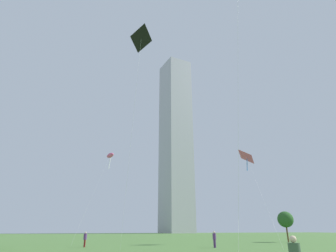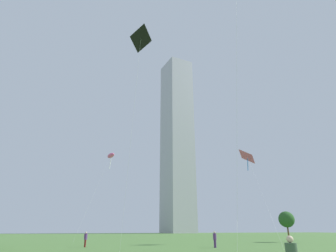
{
  "view_description": "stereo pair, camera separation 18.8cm",
  "coord_description": "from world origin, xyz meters",
  "px_view_note": "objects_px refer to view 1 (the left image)",
  "views": [
    {
      "loc": [
        -8.18,
        -14.14,
        2.02
      ],
      "look_at": [
        0.79,
        13.43,
        12.88
      ],
      "focal_mm": 29.46,
      "sensor_mm": 36.0,
      "label": 1
    },
    {
      "loc": [
        -8.0,
        -14.19,
        2.02
      ],
      "look_at": [
        0.79,
        13.43,
        12.88
      ],
      "focal_mm": 29.46,
      "sensor_mm": 36.0,
      "label": 2
    }
  ],
  "objects_px": {
    "kite_flying_3": "(246,157)",
    "distant_highrise_0": "(176,140)",
    "kite_flying_1": "(141,39)",
    "person_standing_0": "(214,238)",
    "park_tree_1": "(285,220)",
    "person_standing_2": "(85,238)",
    "kite_flying_0": "(110,156)"
  },
  "relations": [
    {
      "from": "person_standing_0",
      "to": "kite_flying_0",
      "type": "height_order",
      "value": "kite_flying_0"
    },
    {
      "from": "person_standing_0",
      "to": "park_tree_1",
      "type": "height_order",
      "value": "park_tree_1"
    },
    {
      "from": "kite_flying_3",
      "to": "park_tree_1",
      "type": "height_order",
      "value": "kite_flying_3"
    },
    {
      "from": "kite_flying_3",
      "to": "person_standing_0",
      "type": "bearing_deg",
      "value": -148.55
    },
    {
      "from": "kite_flying_0",
      "to": "kite_flying_1",
      "type": "xyz_separation_m",
      "value": [
        0.19,
        -20.28,
        7.5
      ]
    },
    {
      "from": "kite_flying_3",
      "to": "kite_flying_1",
      "type": "bearing_deg",
      "value": -146.59
    },
    {
      "from": "distant_highrise_0",
      "to": "park_tree_1",
      "type": "bearing_deg",
      "value": -108.64
    },
    {
      "from": "kite_flying_0",
      "to": "kite_flying_1",
      "type": "relative_size",
      "value": 0.63
    },
    {
      "from": "person_standing_2",
      "to": "kite_flying_0",
      "type": "relative_size",
      "value": 0.13
    },
    {
      "from": "person_standing_2",
      "to": "distant_highrise_0",
      "type": "relative_size",
      "value": 0.02
    },
    {
      "from": "kite_flying_0",
      "to": "person_standing_0",
      "type": "bearing_deg",
      "value": -47.58
    },
    {
      "from": "kite_flying_1",
      "to": "distant_highrise_0",
      "type": "relative_size",
      "value": 0.21
    },
    {
      "from": "kite_flying_0",
      "to": "park_tree_1",
      "type": "xyz_separation_m",
      "value": [
        29.39,
        -3.38,
        -9.52
      ]
    },
    {
      "from": "kite_flying_3",
      "to": "distant_highrise_0",
      "type": "height_order",
      "value": "distant_highrise_0"
    },
    {
      "from": "kite_flying_1",
      "to": "kite_flying_3",
      "type": "relative_size",
      "value": 1.55
    },
    {
      "from": "kite_flying_0",
      "to": "distant_highrise_0",
      "type": "relative_size",
      "value": 0.13
    },
    {
      "from": "park_tree_1",
      "to": "distant_highrise_0",
      "type": "height_order",
      "value": "distant_highrise_0"
    },
    {
      "from": "person_standing_0",
      "to": "person_standing_2",
      "type": "bearing_deg",
      "value": -125.96
    },
    {
      "from": "park_tree_1",
      "to": "kite_flying_0",
      "type": "bearing_deg",
      "value": 173.44
    },
    {
      "from": "person_standing_2",
      "to": "kite_flying_1",
      "type": "height_order",
      "value": "kite_flying_1"
    },
    {
      "from": "kite_flying_1",
      "to": "park_tree_1",
      "type": "xyz_separation_m",
      "value": [
        29.2,
        16.9,
        -17.02
      ]
    },
    {
      "from": "person_standing_0",
      "to": "kite_flying_3",
      "type": "height_order",
      "value": "kite_flying_3"
    },
    {
      "from": "kite_flying_1",
      "to": "park_tree_1",
      "type": "height_order",
      "value": "kite_flying_1"
    },
    {
      "from": "person_standing_0",
      "to": "distant_highrise_0",
      "type": "height_order",
      "value": "distant_highrise_0"
    },
    {
      "from": "kite_flying_3",
      "to": "park_tree_1",
      "type": "relative_size",
      "value": 2.83
    },
    {
      "from": "person_standing_2",
      "to": "kite_flying_1",
      "type": "bearing_deg",
      "value": 176.58
    },
    {
      "from": "person_standing_0",
      "to": "kite_flying_1",
      "type": "distance_m",
      "value": 23.81
    },
    {
      "from": "kite_flying_3",
      "to": "distant_highrise_0",
      "type": "relative_size",
      "value": 0.14
    },
    {
      "from": "kite_flying_3",
      "to": "distant_highrise_0",
      "type": "bearing_deg",
      "value": 76.19
    },
    {
      "from": "person_standing_2",
      "to": "person_standing_0",
      "type": "bearing_deg",
      "value": -127.97
    },
    {
      "from": "person_standing_0",
      "to": "park_tree_1",
      "type": "bearing_deg",
      "value": 102.36
    },
    {
      "from": "person_standing_2",
      "to": "kite_flying_3",
      "type": "xyz_separation_m",
      "value": [
        23.68,
        0.09,
        11.8
      ]
    }
  ]
}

